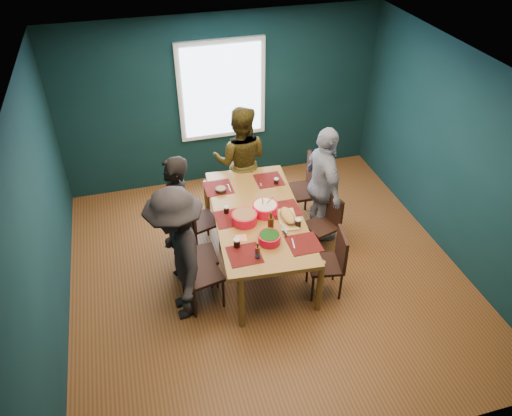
# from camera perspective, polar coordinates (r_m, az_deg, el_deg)

# --- Properties ---
(room) EXTENTS (5.01, 5.01, 2.71)m
(room) POSITION_cam_1_polar(r_m,az_deg,el_deg) (5.99, 0.71, 3.72)
(room) COLOR brown
(room) RESTS_ON ground
(dining_table) EXTENTS (1.26, 2.25, 0.82)m
(dining_table) POSITION_cam_1_polar(r_m,az_deg,el_deg) (6.32, 0.22, -1.22)
(dining_table) COLOR olive
(dining_table) RESTS_ON floor
(chair_left_far) EXTENTS (0.51, 0.51, 0.91)m
(chair_left_far) POSITION_cam_1_polar(r_m,az_deg,el_deg) (6.73, -6.96, -1.17)
(chair_left_far) COLOR black
(chair_left_far) RESTS_ON floor
(chair_left_mid) EXTENTS (0.41, 0.41, 0.89)m
(chair_left_mid) POSITION_cam_1_polar(r_m,az_deg,el_deg) (6.22, -7.26, -5.03)
(chair_left_mid) COLOR black
(chair_left_mid) RESTS_ON floor
(chair_left_near) EXTENTS (0.51, 0.51, 0.96)m
(chair_left_near) POSITION_cam_1_polar(r_m,az_deg,el_deg) (5.91, -7.09, -7.15)
(chair_left_near) COLOR black
(chair_left_near) RESTS_ON floor
(chair_right_far) EXTENTS (0.48, 0.48, 1.04)m
(chair_right_far) POSITION_cam_1_polar(r_m,az_deg,el_deg) (7.23, 5.63, 2.64)
(chair_right_far) COLOR black
(chair_right_far) RESTS_ON floor
(chair_right_mid) EXTENTS (0.47, 0.47, 0.84)m
(chair_right_mid) POSITION_cam_1_polar(r_m,az_deg,el_deg) (6.79, 8.08, -1.28)
(chair_right_mid) COLOR black
(chair_right_mid) RESTS_ON floor
(chair_right_near) EXTENTS (0.47, 0.47, 0.90)m
(chair_right_near) POSITION_cam_1_polar(r_m,az_deg,el_deg) (6.14, 8.75, -5.75)
(chair_right_near) COLOR black
(chair_right_near) RESTS_ON floor
(person_far_left) EXTENTS (0.50, 0.67, 1.67)m
(person_far_left) POSITION_cam_1_polar(r_m,az_deg,el_deg) (6.28, -9.02, -1.00)
(person_far_left) COLOR black
(person_far_left) RESTS_ON floor
(person_back) EXTENTS (1.00, 0.89, 1.70)m
(person_back) POSITION_cam_1_polar(r_m,az_deg,el_deg) (7.29, -1.75, 5.38)
(person_back) COLOR black
(person_back) RESTS_ON floor
(person_right) EXTENTS (0.42, 1.00, 1.71)m
(person_right) POSITION_cam_1_polar(r_m,az_deg,el_deg) (6.79, 7.73, 2.53)
(person_right) COLOR white
(person_right) RESTS_ON floor
(person_near_left) EXTENTS (0.70, 1.15, 1.74)m
(person_near_left) POSITION_cam_1_polar(r_m,az_deg,el_deg) (5.66, -8.88, -5.40)
(person_near_left) COLOR black
(person_near_left) RESTS_ON floor
(bowl_salad) EXTENTS (0.32, 0.32, 0.13)m
(bowl_salad) POSITION_cam_1_polar(r_m,az_deg,el_deg) (6.09, -1.34, -1.13)
(bowl_salad) COLOR red
(bowl_salad) RESTS_ON dining_table
(bowl_dumpling) EXTENTS (0.32, 0.32, 0.30)m
(bowl_dumpling) POSITION_cam_1_polar(r_m,az_deg,el_deg) (6.24, 1.06, -0.05)
(bowl_dumpling) COLOR red
(bowl_dumpling) RESTS_ON dining_table
(bowl_herbs) EXTENTS (0.27, 0.27, 0.12)m
(bowl_herbs) POSITION_cam_1_polar(r_m,az_deg,el_deg) (5.80, 1.54, -3.45)
(bowl_herbs) COLOR red
(bowl_herbs) RESTS_ON dining_table
(cutting_board) EXTENTS (0.28, 0.55, 0.12)m
(cutting_board) POSITION_cam_1_polar(r_m,az_deg,el_deg) (6.14, 3.63, -0.99)
(cutting_board) COLOR tan
(cutting_board) RESTS_ON dining_table
(small_bowl) EXTENTS (0.14, 0.14, 0.06)m
(small_bowl) POSITION_cam_1_polar(r_m,az_deg,el_deg) (6.66, -4.04, 2.09)
(small_bowl) COLOR black
(small_bowl) RESTS_ON dining_table
(beer_bottle_a) EXTENTS (0.06, 0.06, 0.22)m
(beer_bottle_a) POSITION_cam_1_polar(r_m,az_deg,el_deg) (5.58, 0.19, -5.14)
(beer_bottle_a) COLOR #441B0C
(beer_bottle_a) RESTS_ON dining_table
(beer_bottle_b) EXTENTS (0.07, 0.07, 0.29)m
(beer_bottle_b) POSITION_cam_1_polar(r_m,az_deg,el_deg) (5.92, 1.70, -1.88)
(beer_bottle_b) COLOR #441B0C
(beer_bottle_b) RESTS_ON dining_table
(cola_glass_a) EXTENTS (0.08, 0.08, 0.11)m
(cola_glass_a) POSITION_cam_1_polar(r_m,az_deg,el_deg) (5.74, -2.21, -3.99)
(cola_glass_a) COLOR black
(cola_glass_a) RESTS_ON dining_table
(cola_glass_b) EXTENTS (0.08, 0.08, 0.11)m
(cola_glass_b) POSITION_cam_1_polar(r_m,az_deg,el_deg) (6.06, 4.84, -1.65)
(cola_glass_b) COLOR black
(cola_glass_b) RESTS_ON dining_table
(cola_glass_c) EXTENTS (0.06, 0.06, 0.09)m
(cola_glass_c) POSITION_cam_1_polar(r_m,az_deg,el_deg) (6.80, 2.33, 3.11)
(cola_glass_c) COLOR black
(cola_glass_c) RESTS_ON dining_table
(cola_glass_d) EXTENTS (0.07, 0.07, 0.10)m
(cola_glass_d) POSITION_cam_1_polar(r_m,az_deg,el_deg) (6.26, -3.41, -0.17)
(cola_glass_d) COLOR black
(cola_glass_d) RESTS_ON dining_table
(napkin_a) EXTENTS (0.18, 0.18, 0.00)m
(napkin_a) POSITION_cam_1_polar(r_m,az_deg,el_deg) (6.42, 2.65, 0.35)
(napkin_a) COLOR #FF8D6B
(napkin_a) RESTS_ON dining_table
(napkin_b) EXTENTS (0.14, 0.14, 0.00)m
(napkin_b) POSITION_cam_1_polar(r_m,az_deg,el_deg) (5.90, -1.71, -3.46)
(napkin_b) COLOR #FF8D6B
(napkin_b) RESTS_ON dining_table
(napkin_c) EXTENTS (0.15, 0.15, 0.00)m
(napkin_c) POSITION_cam_1_polar(r_m,az_deg,el_deg) (5.86, 5.56, -3.96)
(napkin_c) COLOR #FF8D6B
(napkin_c) RESTS_ON dining_table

